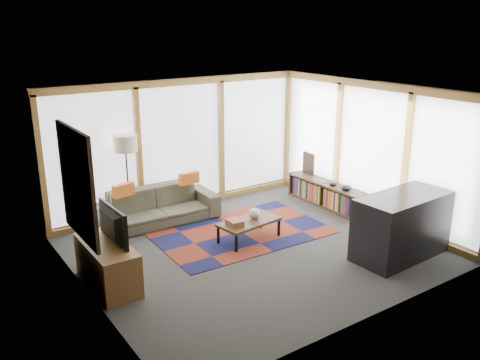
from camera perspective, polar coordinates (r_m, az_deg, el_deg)
ground at (r=8.56m, az=1.52°, el=-7.71°), size 5.50×5.50×0.00m
room_envelope at (r=8.75m, az=2.08°, el=3.57°), size 5.52×5.02×2.62m
rug at (r=9.18m, az=0.10°, el=-5.84°), size 3.09×2.04×0.01m
sofa at (r=9.63m, az=-9.19°, el=-2.90°), size 2.27×0.95×0.65m
pillow_left at (r=9.24m, az=-12.94°, el=-1.11°), size 0.43×0.21×0.23m
pillow_right at (r=9.74m, az=-5.75°, el=0.21°), size 0.41×0.15×0.22m
floor_lamp at (r=9.49m, az=-12.50°, el=-0.05°), size 0.43×0.43×1.70m
coffee_table at (r=8.81m, az=1.02°, el=-5.67°), size 1.14×0.68×0.36m
book_stack at (r=8.54m, az=-0.59°, el=-4.78°), size 0.24×0.29×0.09m
vase at (r=8.81m, az=1.64°, el=-3.78°), size 0.23×0.23×0.18m
bookshelf at (r=10.52m, az=9.67°, el=-1.61°), size 0.36×1.98×0.49m
bowl_a at (r=10.05m, az=11.84°, el=-0.83°), size 0.24×0.24×0.11m
bowl_b at (r=10.28m, az=10.38°, el=-0.40°), size 0.16×0.16×0.08m
shelf_picture at (r=10.98m, az=7.69°, el=1.89°), size 0.07×0.35×0.45m
tv_console at (r=7.56m, az=-14.64°, el=-9.20°), size 0.53×1.28×0.64m
television at (r=7.37m, az=-14.71°, el=-4.93°), size 0.14×0.92×0.53m
bar_counter at (r=8.52m, az=17.69°, el=-4.93°), size 1.66×0.83×1.03m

